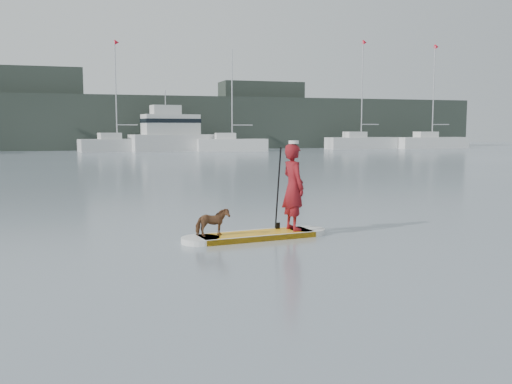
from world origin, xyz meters
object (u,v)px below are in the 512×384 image
object	(u,v)px
sailboat_e	(232,144)
sailboat_f	(361,141)
sailboat_g	(431,141)
paddler	(293,187)
motor_yacht_a	(176,134)
dog	(212,222)
paddleboard	(256,236)
sailboat_d	(117,144)

from	to	relation	value
sailboat_e	sailboat_f	world-z (taller)	sailboat_f
sailboat_e	sailboat_g	world-z (taller)	sailboat_g
paddler	motor_yacht_a	xyz separation A→B (m)	(5.19, 48.71, 0.70)
dog	motor_yacht_a	distance (m)	49.46
sailboat_f	motor_yacht_a	xyz separation A→B (m)	(-21.55, 0.16, 0.93)
sailboat_f	motor_yacht_a	distance (m)	21.57
paddleboard	paddler	size ratio (longest dim) A/B	1.73
paddler	sailboat_d	xyz separation A→B (m)	(-0.95, 48.74, -0.26)
paddleboard	sailboat_d	bearing A→B (deg)	83.18
paddleboard	dog	xyz separation A→B (m)	(-0.98, -0.12, 0.35)
motor_yacht_a	sailboat_g	bearing A→B (deg)	-11.40
paddleboard	paddler	distance (m)	1.35
paddleboard	sailboat_e	distance (m)	47.67
paddler	sailboat_e	xyz separation A→B (m)	(10.59, 46.15, -0.32)
paddler	sailboat_e	distance (m)	47.35
dog	sailboat_f	xyz separation A→B (m)	(28.60, 48.77, 0.43)
sailboat_f	motor_yacht_a	world-z (taller)	sailboat_f
sailboat_d	sailboat_g	size ratio (longest dim) A/B	0.93
paddleboard	sailboat_f	size ratio (longest dim) A/B	0.26
dog	sailboat_e	bearing A→B (deg)	-20.75
dog	motor_yacht_a	xyz separation A→B (m)	(7.06, 48.93, 1.36)
sailboat_d	sailboat_g	xyz separation A→B (m)	(36.25, -1.63, 0.02)
paddler	sailboat_d	size ratio (longest dim) A/B	0.17
paddleboard	dog	size ratio (longest dim) A/B	4.76
sailboat_g	sailboat_e	bearing A→B (deg)	-176.87
dog	sailboat_g	world-z (taller)	sailboat_g
sailboat_d	motor_yacht_a	world-z (taller)	sailboat_d
dog	sailboat_d	size ratio (longest dim) A/B	0.06
paddler	sailboat_g	size ratio (longest dim) A/B	0.16
paddler	motor_yacht_a	size ratio (longest dim) A/B	0.17
sailboat_d	sailboat_f	xyz separation A→B (m)	(27.69, -0.20, 0.03)
paddler	sailboat_f	xyz separation A→B (m)	(26.74, 48.55, -0.23)
motor_yacht_a	sailboat_g	size ratio (longest dim) A/B	0.90
dog	sailboat_d	bearing A→B (deg)	-6.79
paddler	sailboat_f	bearing A→B (deg)	-36.50
motor_yacht_a	paddleboard	bearing A→B (deg)	-105.47
sailboat_f	sailboat_g	xyz separation A→B (m)	(8.57, -1.43, -0.01)
sailboat_e	sailboat_f	xyz separation A→B (m)	(16.15, 2.39, 0.09)
paddleboard	sailboat_g	world-z (taller)	sailboat_g
sailboat_e	sailboat_g	distance (m)	24.73
paddleboard	sailboat_g	bearing A→B (deg)	45.64
sailboat_d	sailboat_f	world-z (taller)	sailboat_f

